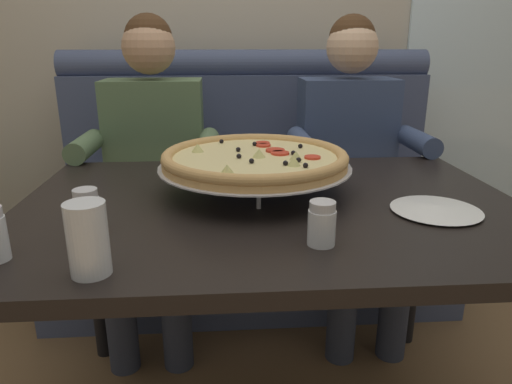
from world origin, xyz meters
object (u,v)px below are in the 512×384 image
at_px(dining_table, 270,230).
at_px(pizza, 255,159).
at_px(shaker_parmesan, 322,227).
at_px(plate_near_left, 436,208).
at_px(booth_bench, 250,207).
at_px(diner_left, 153,160).
at_px(shaker_pepper_flakes, 88,218).
at_px(drinking_glass, 88,244).
at_px(diner_right, 351,156).

relative_size(dining_table, pizza, 2.48).
height_order(dining_table, shaker_parmesan, shaker_parmesan).
bearing_deg(shaker_parmesan, plate_near_left, 27.81).
xyz_separation_m(booth_bench, plate_near_left, (0.41, -1.05, 0.37)).
height_order(diner_left, pizza, diner_left).
bearing_deg(shaker_pepper_flakes, dining_table, 27.25).
bearing_deg(shaker_parmesan, drinking_glass, -167.75).
bearing_deg(dining_table, drinking_glass, -134.49).
height_order(diner_right, pizza, diner_right).
bearing_deg(plate_near_left, dining_table, 165.60).
bearing_deg(pizza, dining_table, -69.60).
bearing_deg(shaker_parmesan, shaker_pepper_flakes, 172.53).
distance_m(dining_table, pizza, 0.21).
distance_m(diner_right, shaker_pepper_flakes, 1.22).
distance_m(pizza, plate_near_left, 0.50).
bearing_deg(dining_table, shaker_pepper_flakes, -152.75).
bearing_deg(dining_table, booth_bench, 90.00).
distance_m(diner_left, drinking_glass, 1.06).
xyz_separation_m(diner_right, pizza, (-0.44, -0.58, 0.14)).
relative_size(booth_bench, shaker_parmesan, 18.80).
distance_m(diner_right, plate_near_left, 0.78).
bearing_deg(shaker_pepper_flakes, pizza, 38.86).
relative_size(dining_table, shaker_pepper_flakes, 11.84).
bearing_deg(dining_table, shaker_parmesan, -74.11).
height_order(diner_left, drinking_glass, diner_left).
bearing_deg(diner_right, shaker_pepper_flakes, -132.97).
bearing_deg(shaker_parmesan, pizza, 107.04).
height_order(dining_table, plate_near_left, plate_near_left).
bearing_deg(booth_bench, plate_near_left, -68.46).
distance_m(booth_bench, shaker_pepper_flakes, 1.29).
distance_m(shaker_pepper_flakes, shaker_parmesan, 0.50).
bearing_deg(diner_right, drinking_glass, -126.60).
relative_size(booth_bench, diner_left, 1.43).
bearing_deg(shaker_pepper_flakes, booth_bench, 70.05).
distance_m(dining_table, shaker_parmesan, 0.32).
height_order(diner_left, shaker_parmesan, diner_left).
bearing_deg(shaker_parmesan, dining_table, 105.89).
distance_m(diner_left, shaker_pepper_flakes, 0.89).
xyz_separation_m(booth_bench, diner_left, (-0.41, -0.27, 0.31)).
height_order(pizza, shaker_parmesan, pizza).
bearing_deg(diner_left, dining_table, -58.73).
distance_m(dining_table, diner_left, 0.79).
height_order(booth_bench, shaker_pepper_flakes, booth_bench).
bearing_deg(pizza, booth_bench, 87.64).
distance_m(diner_left, pizza, 0.70).
bearing_deg(diner_right, pizza, -127.45).
xyz_separation_m(diner_left, shaker_pepper_flakes, (-0.01, -0.89, 0.09)).
xyz_separation_m(diner_left, pizza, (0.37, -0.58, 0.14)).
xyz_separation_m(shaker_parmesan, drinking_glass, (-0.45, -0.10, 0.02)).
xyz_separation_m(diner_left, drinking_glass, (0.04, -1.05, 0.11)).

